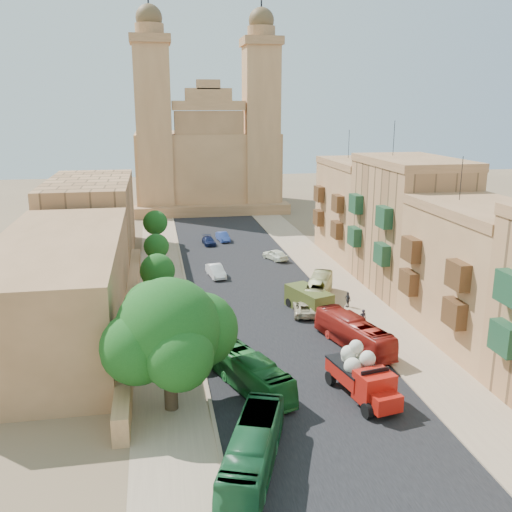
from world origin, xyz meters
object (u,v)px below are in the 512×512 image
object	(u,v)px
street_tree_c	(156,246)
street_tree_a	(159,313)
red_truck	(363,375)
pedestrian_c	(348,300)
bus_green_north	(249,372)
bus_cream_east	(318,289)
car_blue_a	(213,306)
car_white_b	(275,255)
pedestrian_a	(363,319)
church	(206,157)
car_cream	(304,308)
street_tree_b	(158,271)
car_white_a	(216,271)
street_tree_d	(155,223)
olive_pickup	(309,300)
car_blue_b	(223,237)
bus_green_south	(253,450)
ficus_tree	(170,334)
car_dkblue	(209,241)
bus_red_east	(354,333)

from	to	relation	value
street_tree_c	street_tree_a	bearing A→B (deg)	-90.00
red_truck	pedestrian_c	distance (m)	17.79
bus_green_north	bus_cream_east	world-z (taller)	bus_green_north
car_blue_a	car_white_b	bearing A→B (deg)	38.01
street_tree_a	pedestrian_a	size ratio (longest dim) A/B	3.17
church	red_truck	world-z (taller)	church
street_tree_a	car_blue_a	size ratio (longest dim) A/B	1.41
red_truck	pedestrian_c	bearing A→B (deg)	74.01
red_truck	car_cream	bearing A→B (deg)	88.98
bus_cream_east	pedestrian_c	bearing A→B (deg)	155.42
street_tree_b	car_white_a	bearing A→B (deg)	52.61
bus_green_north	car_white_a	size ratio (longest dim) A/B	2.14
street_tree_c	red_truck	distance (m)	35.34
street_tree_a	street_tree_b	distance (m)	12.00
church	street_tree_a	bearing A→B (deg)	-98.54
church	street_tree_d	bearing A→B (deg)	-108.09
pedestrian_c	street_tree_a	bearing A→B (deg)	-82.06
olive_pickup	car_blue_a	xyz separation A→B (m)	(-9.00, 1.02, -0.38)
street_tree_b	car_blue_b	distance (m)	27.92
olive_pickup	bus_cream_east	xyz separation A→B (m)	(1.77, 2.77, 0.11)
car_cream	car_blue_b	size ratio (longest dim) A/B	1.15
street_tree_c	bus_cream_east	xyz separation A→B (m)	(15.77, -13.23, -1.87)
street_tree_c	bus_green_south	xyz separation A→B (m)	(4.53, -39.38, -1.75)
street_tree_a	car_white_b	size ratio (longest dim) A/B	1.35
street_tree_d	bus_green_north	size ratio (longest dim) A/B	0.57
ficus_tree	car_white_b	distance (m)	37.65
street_tree_c	car_cream	world-z (taller)	street_tree_c
olive_pickup	bus_green_south	world-z (taller)	bus_green_south
car_white_b	street_tree_a	bearing A→B (deg)	38.22
street_tree_c	car_white_b	distance (m)	15.15
bus_green_south	car_white_a	world-z (taller)	bus_green_south
car_blue_a	car_blue_b	distance (m)	29.43
red_truck	car_white_a	world-z (taller)	red_truck
church	car_dkblue	size ratio (longest dim) A/B	9.62
church	pedestrian_a	bearing A→B (deg)	-83.26
street_tree_c	street_tree_d	size ratio (longest dim) A/B	0.88
street_tree_c	car_white_a	xyz separation A→B (m)	(6.54, -3.44, -2.33)
street_tree_c	pedestrian_c	xyz separation A→B (m)	(17.98, -15.71, -2.27)
bus_green_south	pedestrian_c	size ratio (longest dim) A/B	6.04
red_truck	bus_red_east	size ratio (longest dim) A/B	0.76
bus_cream_east	car_blue_b	bearing A→B (deg)	-53.30
street_tree_b	pedestrian_a	xyz separation A→B (m)	(17.52, -9.04, -2.62)
street_tree_a	car_blue_a	bearing A→B (deg)	60.99
street_tree_c	car_blue_a	xyz separation A→B (m)	(5.00, -14.98, -2.37)
church	car_blue_b	size ratio (longest dim) A/B	9.48
street_tree_d	olive_pickup	bearing A→B (deg)	-63.43
bus_red_east	bus_green_south	bearing A→B (deg)	38.45
church	street_tree_d	world-z (taller)	church
street_tree_b	car_blue_b	bearing A→B (deg)	70.00
car_cream	pedestrian_a	distance (m)	5.91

